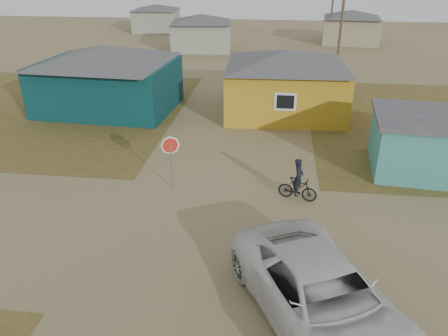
{
  "coord_description": "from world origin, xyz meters",
  "views": [
    {
      "loc": [
        1.92,
        -12.3,
        8.72
      ],
      "look_at": [
        0.08,
        3.0,
        1.3
      ],
      "focal_mm": 35.0,
      "sensor_mm": 36.0,
      "label": 1
    }
  ],
  "objects": [
    {
      "name": "utility_pole_near",
      "position": [
        6.5,
        22.0,
        4.14
      ],
      "size": [
        1.4,
        0.2,
        8.0
      ],
      "color": "brown",
      "rests_on": "ground"
    },
    {
      "name": "house_yellow",
      "position": [
        2.5,
        14.0,
        2.0
      ],
      "size": [
        7.72,
        6.76,
        3.9
      ],
      "color": "#B98B1C",
      "rests_on": "ground"
    },
    {
      "name": "ground",
      "position": [
        0.0,
        0.0,
        0.0
      ],
      "size": [
        120.0,
        120.0,
        0.0
      ],
      "primitive_type": "plane",
      "color": "olive"
    },
    {
      "name": "grass_nw",
      "position": [
        -14.0,
        13.0,
        0.01
      ],
      "size": [
        20.0,
        18.0,
        0.0
      ],
      "primitive_type": "cube",
      "color": "brown",
      "rests_on": "ground"
    },
    {
      "name": "stop_sign",
      "position": [
        -2.15,
        3.45,
        1.74
      ],
      "size": [
        0.77,
        0.06,
        2.35
      ],
      "color": "gray",
      "rests_on": "ground"
    },
    {
      "name": "house_beige_east",
      "position": [
        10.0,
        40.0,
        1.86
      ],
      "size": [
        6.95,
        6.05,
        3.6
      ],
      "color": "gray",
      "rests_on": "ground"
    },
    {
      "name": "house_pale_west",
      "position": [
        -6.0,
        34.0,
        1.86
      ],
      "size": [
        7.04,
        6.15,
        3.6
      ],
      "color": "gray",
      "rests_on": "ground"
    },
    {
      "name": "house_teal",
      "position": [
        -8.5,
        13.5,
        2.05
      ],
      "size": [
        8.93,
        7.08,
        4.0
      ],
      "color": "#082D30",
      "rests_on": "ground"
    },
    {
      "name": "house_pale_north",
      "position": [
        -14.0,
        46.0,
        1.75
      ],
      "size": [
        6.28,
        5.81,
        3.4
      ],
      "color": "gray",
      "rests_on": "ground"
    },
    {
      "name": "shed_turquoise",
      "position": [
        9.5,
        6.5,
        1.31
      ],
      "size": [
        6.71,
        4.93,
        2.6
      ],
      "color": "teal",
      "rests_on": "ground"
    },
    {
      "name": "utility_pole_far",
      "position": [
        7.5,
        38.0,
        4.14
      ],
      "size": [
        1.4,
        0.2,
        8.0
      ],
      "color": "brown",
      "rests_on": "ground"
    },
    {
      "name": "cyclist",
      "position": [
        3.0,
        3.16,
        0.64
      ],
      "size": [
        1.62,
        0.85,
        1.77
      ],
      "color": "black",
      "rests_on": "ground"
    },
    {
      "name": "vehicle",
      "position": [
        3.39,
        -3.43,
        0.89
      ],
      "size": [
        5.52,
        7.08,
        1.79
      ],
      "primitive_type": "imported",
      "rotation": [
        0.0,
        0.0,
        0.46
      ],
      "color": "silver",
      "rests_on": "ground"
    }
  ]
}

